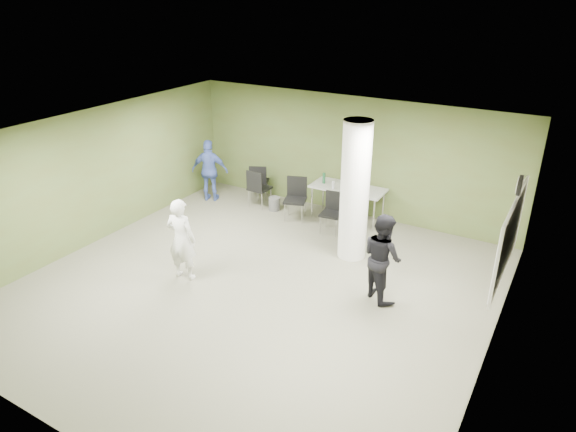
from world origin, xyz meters
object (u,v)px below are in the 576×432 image
Objects in this scene: folding_table at (347,189)px; man_blue at (210,171)px; woman_white at (181,239)px; chair_back_left at (259,179)px; man_black at (382,257)px.

man_blue is at bearing -170.17° from folding_table.
folding_table is 3.54m from man_blue.
folding_table is 4.21m from woman_white.
woman_white is at bearing 98.90° from man_blue.
folding_table is 1.86× the size of chair_back_left.
woman_white is 3.82m from man_blue.
man_black is at bearing 122.91° from chair_back_left.
woman_white is 3.62m from man_black.
folding_table is at bearing 168.68° from man_blue.
woman_white reaches higher than chair_back_left.
woman_white reaches higher than folding_table.
folding_table is 1.08× the size of man_black.
folding_table is at bearing 154.48° from chair_back_left.
man_black is 5.74m from man_blue.
chair_back_left is (-2.46, 0.03, -0.22)m from folding_table.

